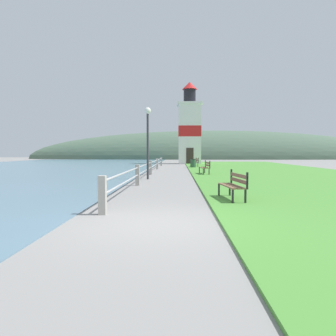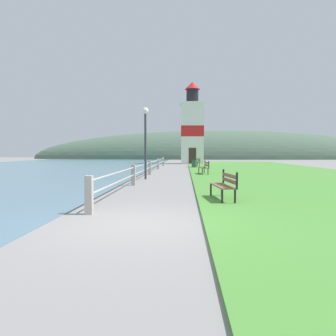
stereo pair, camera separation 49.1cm
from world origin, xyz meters
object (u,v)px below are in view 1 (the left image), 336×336
(park_bench_near, at_px, (234,184))
(park_bench_far, at_px, (196,162))
(park_bench_midway, at_px, (205,167))
(lighthouse, at_px, (190,129))
(lamp_post, at_px, (148,130))
(trash_bin, at_px, (193,163))

(park_bench_near, distance_m, park_bench_far, 22.67)
(park_bench_near, height_order, park_bench_midway, same)
(park_bench_near, relative_size, lighthouse, 0.17)
(park_bench_near, distance_m, park_bench_midway, 11.58)
(park_bench_midway, relative_size, lamp_post, 0.43)
(lamp_post, bearing_deg, trash_bin, 76.44)
(park_bench_midway, xyz_separation_m, park_bench_far, (-0.04, 11.09, -0.00))
(park_bench_midway, distance_m, lamp_post, 5.52)
(park_bench_far, height_order, lamp_post, lamp_post)
(park_bench_midway, height_order, park_bench_far, same)
(park_bench_midway, xyz_separation_m, lamp_post, (-3.49, -3.68, 2.20))
(park_bench_midway, distance_m, park_bench_far, 11.09)
(lighthouse, relative_size, trash_bin, 12.25)
(park_bench_near, height_order, trash_bin, park_bench_near)
(park_bench_midway, bearing_deg, park_bench_far, -95.17)
(park_bench_near, xyz_separation_m, park_bench_far, (0.02, 22.67, -0.00))
(park_bench_near, height_order, park_bench_far, same)
(lighthouse, xyz_separation_m, trash_bin, (-0.03, -10.87, -3.97))
(park_bench_far, height_order, lighthouse, lighthouse)
(park_bench_near, bearing_deg, lighthouse, -96.22)
(park_bench_near, xyz_separation_m, park_bench_midway, (0.07, 11.58, -0.00))
(park_bench_near, relative_size, park_bench_far, 1.03)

